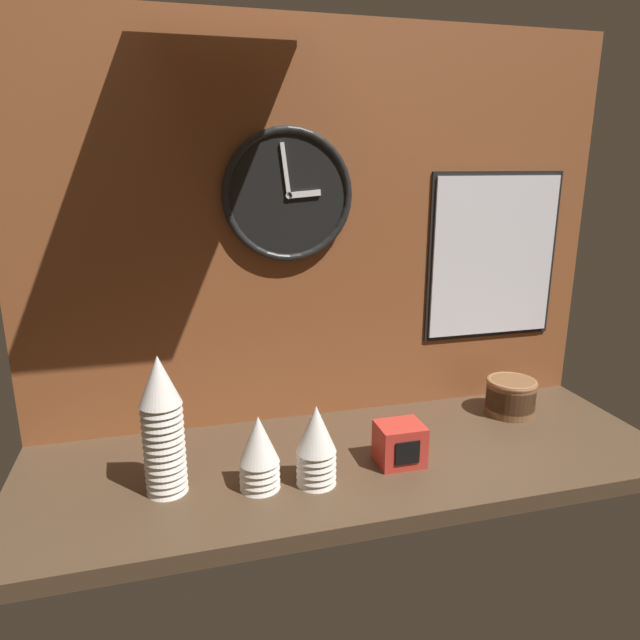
{
  "coord_description": "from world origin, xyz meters",
  "views": [
    {
      "loc": [
        -0.4,
        -1.22,
        0.7
      ],
      "look_at": [
        -0.07,
        0.04,
        0.34
      ],
      "focal_mm": 32.0,
      "sensor_mm": 36.0,
      "label": 1
    }
  ],
  "objects_px": {
    "cup_stack_center_left": "(259,452)",
    "menu_board": "(493,257)",
    "bowl_stack_far_right": "(511,395)",
    "napkin_dispenser": "(400,444)",
    "cup_stack_center": "(316,445)",
    "cup_stack_left": "(163,425)",
    "wall_clock": "(288,195)"
  },
  "relations": [
    {
      "from": "cup_stack_center_left",
      "to": "menu_board",
      "type": "xyz_separation_m",
      "value": [
        0.75,
        0.33,
        0.35
      ]
    },
    {
      "from": "cup_stack_center_left",
      "to": "napkin_dispenser",
      "type": "relative_size",
      "value": 1.58
    },
    {
      "from": "bowl_stack_far_right",
      "to": "napkin_dispenser",
      "type": "bearing_deg",
      "value": -156.73
    },
    {
      "from": "cup_stack_left",
      "to": "napkin_dispenser",
      "type": "xyz_separation_m",
      "value": [
        0.54,
        -0.02,
        -0.11
      ]
    },
    {
      "from": "cup_stack_left",
      "to": "cup_stack_center_left",
      "type": "height_order",
      "value": "cup_stack_left"
    },
    {
      "from": "bowl_stack_far_right",
      "to": "menu_board",
      "type": "distance_m",
      "value": 0.4
    },
    {
      "from": "cup_stack_center",
      "to": "bowl_stack_far_right",
      "type": "height_order",
      "value": "cup_stack_center"
    },
    {
      "from": "cup_stack_left",
      "to": "menu_board",
      "type": "relative_size",
      "value": 0.66
    },
    {
      "from": "cup_stack_center_left",
      "to": "cup_stack_center",
      "type": "relative_size",
      "value": 0.92
    },
    {
      "from": "menu_board",
      "to": "bowl_stack_far_right",
      "type": "bearing_deg",
      "value": -85.69
    },
    {
      "from": "cup_stack_left",
      "to": "bowl_stack_far_right",
      "type": "distance_m",
      "value": 0.98
    },
    {
      "from": "napkin_dispenser",
      "to": "cup_stack_left",
      "type": "bearing_deg",
      "value": 178.11
    },
    {
      "from": "bowl_stack_far_right",
      "to": "menu_board",
      "type": "bearing_deg",
      "value": 94.31
    },
    {
      "from": "bowl_stack_far_right",
      "to": "menu_board",
      "type": "height_order",
      "value": "menu_board"
    },
    {
      "from": "cup_stack_center",
      "to": "napkin_dispenser",
      "type": "relative_size",
      "value": 1.72
    },
    {
      "from": "cup_stack_center",
      "to": "menu_board",
      "type": "height_order",
      "value": "menu_board"
    },
    {
      "from": "wall_clock",
      "to": "napkin_dispenser",
      "type": "bearing_deg",
      "value": -56.51
    },
    {
      "from": "cup_stack_left",
      "to": "cup_stack_center_left",
      "type": "bearing_deg",
      "value": -11.12
    },
    {
      "from": "napkin_dispenser",
      "to": "bowl_stack_far_right",
      "type": "bearing_deg",
      "value": 23.27
    },
    {
      "from": "napkin_dispenser",
      "to": "wall_clock",
      "type": "bearing_deg",
      "value": 123.49
    },
    {
      "from": "cup_stack_left",
      "to": "wall_clock",
      "type": "relative_size",
      "value": 0.94
    },
    {
      "from": "cup_stack_center",
      "to": "cup_stack_left",
      "type": "bearing_deg",
      "value": 170.62
    },
    {
      "from": "cup_stack_center_left",
      "to": "wall_clock",
      "type": "relative_size",
      "value": 0.51
    },
    {
      "from": "menu_board",
      "to": "napkin_dispenser",
      "type": "relative_size",
      "value": 4.4
    },
    {
      "from": "cup_stack_center",
      "to": "wall_clock",
      "type": "height_order",
      "value": "wall_clock"
    },
    {
      "from": "cup_stack_center",
      "to": "napkin_dispenser",
      "type": "distance_m",
      "value": 0.22
    },
    {
      "from": "bowl_stack_far_right",
      "to": "napkin_dispenser",
      "type": "xyz_separation_m",
      "value": [
        -0.42,
        -0.18,
        -0.0
      ]
    },
    {
      "from": "wall_clock",
      "to": "napkin_dispenser",
      "type": "height_order",
      "value": "wall_clock"
    },
    {
      "from": "cup_stack_left",
      "to": "napkin_dispenser",
      "type": "height_order",
      "value": "cup_stack_left"
    },
    {
      "from": "cup_stack_left",
      "to": "napkin_dispenser",
      "type": "distance_m",
      "value": 0.55
    },
    {
      "from": "cup_stack_left",
      "to": "bowl_stack_far_right",
      "type": "bearing_deg",
      "value": 9.55
    },
    {
      "from": "cup_stack_center",
      "to": "napkin_dispenser",
      "type": "height_order",
      "value": "cup_stack_center"
    }
  ]
}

